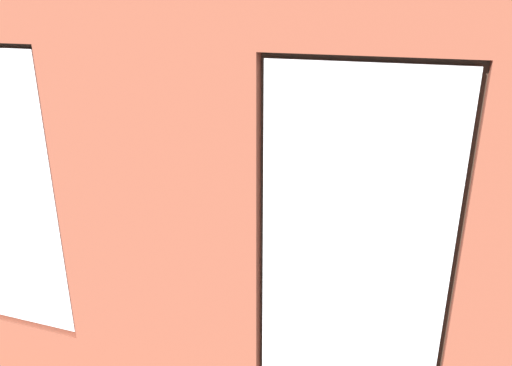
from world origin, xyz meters
TOP-DOWN VIEW (x-y plane):
  - ground_plane at (0.00, 0.00)m, footprint 6.21×5.77m
  - brick_wall_with_windows at (-0.00, 2.51)m, footprint 5.61×0.30m
  - white_wall_right at (2.75, 0.20)m, footprint 0.10×4.77m
  - couch_by_window at (0.17, 1.86)m, footprint 1.72×0.87m
  - couch_left at (-2.10, 0.69)m, footprint 0.89×1.83m
  - coffee_table at (0.28, 0.19)m, footprint 1.45×0.83m
  - cup_ceramic at (-0.12, 0.05)m, footprint 0.07×0.07m
  - candle_jar at (0.46, 0.09)m, footprint 0.08×0.08m
  - remote_silver at (0.28, 0.19)m, footprint 0.15×0.16m
  - remote_black at (0.17, 0.32)m, footprint 0.07×0.17m
  - remote_gray at (0.71, 0.32)m, footprint 0.18×0.09m
  - media_console at (2.45, -0.04)m, footprint 1.20×0.42m
  - tv_flatscreen at (2.45, -0.04)m, footprint 1.24×0.20m
  - papasan_chair at (1.05, -1.58)m, footprint 1.05×1.05m
  - potted_plant_by_left_couch at (-1.70, -0.67)m, footprint 0.46×0.46m
  - potted_plant_between_couches at (-1.16, 1.82)m, footprint 0.97×1.01m
  - potted_plant_mid_room_small at (-0.43, -0.99)m, footprint 0.34×0.34m
  - potted_plant_beside_window_right at (1.51, 1.95)m, footprint 0.84×0.97m

SIDE VIEW (x-z plane):
  - ground_plane at x=0.00m, z-range -0.10..0.00m
  - media_console at x=2.45m, z-range 0.00..0.51m
  - couch_left at x=-2.10m, z-range -0.07..0.73m
  - couch_by_window at x=0.17m, z-range -0.07..0.73m
  - coffee_table at x=0.28m, z-range 0.16..0.58m
  - potted_plant_mid_room_small at x=-0.43m, z-range 0.10..0.68m
  - remote_silver at x=0.28m, z-range 0.42..0.44m
  - remote_black at x=0.17m, z-range 0.42..0.44m
  - remote_gray at x=0.71m, z-range 0.42..0.44m
  - papasan_chair at x=1.05m, z-range 0.10..0.77m
  - cup_ceramic at x=-0.12m, z-range 0.42..0.50m
  - potted_plant_by_left_couch at x=-1.70m, z-range 0.11..0.81m
  - candle_jar at x=0.46m, z-range 0.42..0.52m
  - potted_plant_between_couches at x=-1.16m, z-range 0.02..1.30m
  - potted_plant_beside_window_right at x=1.51m, z-range 0.01..1.36m
  - tv_flatscreen at x=2.45m, z-range 0.51..1.36m
  - brick_wall_with_windows at x=0.00m, z-range -0.02..3.12m
  - white_wall_right at x=2.75m, z-range 0.00..3.15m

